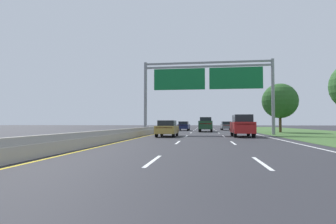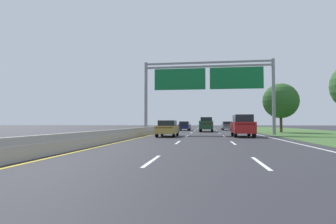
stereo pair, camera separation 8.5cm
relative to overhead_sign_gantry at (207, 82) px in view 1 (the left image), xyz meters
The scene contains 11 objects.
ground_plane 6.60m from the overhead_sign_gantry, 97.07° to the left, with size 220.00×220.00×0.00m, color #2B2B30.
lane_striping 6.44m from the overhead_sign_gantry, 98.69° to the left, with size 11.96×106.00×0.01m.
grass_verge_right 15.15m from the overhead_sign_gantry, 10.05° to the left, with size 14.00×110.00×0.02m, color #3D602D.
median_barrier_concrete 9.32m from the overhead_sign_gantry, 160.67° to the left, with size 0.60×110.00×0.85m.
overhead_sign_gantry is the anchor object (origin of this frame).
pickup_truck_darkgreen 10.97m from the overhead_sign_gantry, 90.91° to the left, with size 2.09×5.43×2.20m.
car_navy_left_lane_sedan 16.39m from the overhead_sign_gantry, 104.50° to the left, with size 1.95×4.45×1.57m.
car_grey_right_lane_sedan 19.52m from the overhead_sign_gantry, 78.99° to the left, with size 1.90×4.43×1.57m.
car_red_right_lane_suv 7.60m from the overhead_sign_gantry, 54.91° to the right, with size 1.95×4.72×2.11m.
car_gold_left_lane_sedan 8.50m from the overhead_sign_gantry, 126.55° to the right, with size 1.84×4.41×1.57m.
roadside_tree_far 12.62m from the overhead_sign_gantry, 36.55° to the left, with size 4.82×4.82×6.79m.
Camera 1 is at (-0.04, 1.07, 1.35)m, focal length 28.83 mm.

